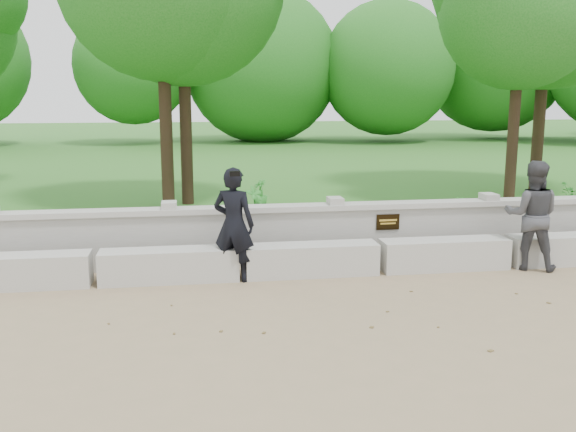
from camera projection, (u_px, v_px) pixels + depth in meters
The scene contains 10 objects.
ground at pixel (426, 316), 7.52m from camera, with size 80.00×80.00×0.00m, color #8E7757.
lawn at pixel (271, 168), 21.07m from camera, with size 40.00×22.00×0.25m, color #336F26.
concrete_bench at pixel (379, 257), 9.32m from camera, with size 11.90×0.45×0.45m.
parapet_wall at pixel (366, 231), 9.95m from camera, with size 12.50×0.35×0.90m.
man_main at pixel (234, 224), 8.79m from camera, with size 0.68×0.65×1.59m.
visitor_left at pixel (532, 215), 9.39m from camera, with size 0.97×0.89×1.61m.
shrub_a at pixel (255, 204), 11.56m from camera, with size 0.36×0.24×0.68m, color #30862D.
shrub_b at pixel (462, 215), 10.90m from camera, with size 0.31×0.25×0.56m, color #30862D.
shrub_c at pixel (571, 196), 12.96m from camera, with size 0.48×0.42×0.53m, color #30862D.
shrub_d at pixel (260, 193), 13.20m from camera, with size 0.32×0.29×0.58m, color #30862D.
Camera 1 is at (-2.71, -6.82, 2.57)m, focal length 40.00 mm.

